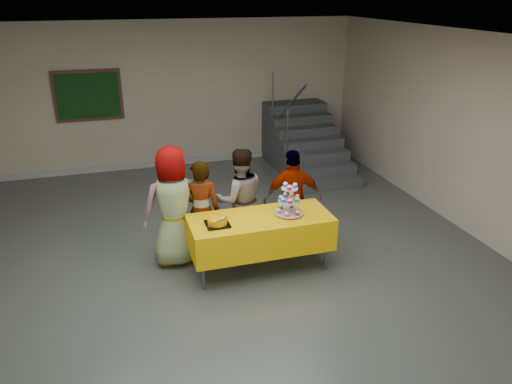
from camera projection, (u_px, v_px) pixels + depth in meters
room_shell at (221, 125)px, 5.60m from camera, size 10.00×10.04×3.02m
bake_table at (260, 232)px, 6.62m from camera, size 1.88×0.78×0.77m
cupcake_stand at (289, 202)px, 6.56m from camera, size 0.38×0.38×0.44m
bear_cake at (217, 221)px, 6.31m from camera, size 0.32×0.36×0.12m
schoolchild_a at (174, 207)px, 6.69m from camera, size 0.85×0.58×1.68m
schoolchild_b at (201, 211)px, 6.83m from camera, size 0.60×0.46×1.45m
schoolchild_c at (240, 199)px, 7.13m from camera, size 0.75×0.59×1.52m
schoolchild_d at (293, 198)px, 7.23m from camera, size 0.90×0.49×1.46m
staircase at (303, 144)px, 10.58m from camera, size 1.30×2.40×2.04m
noticeboard at (88, 96)px, 9.77m from camera, size 1.30×0.05×1.00m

